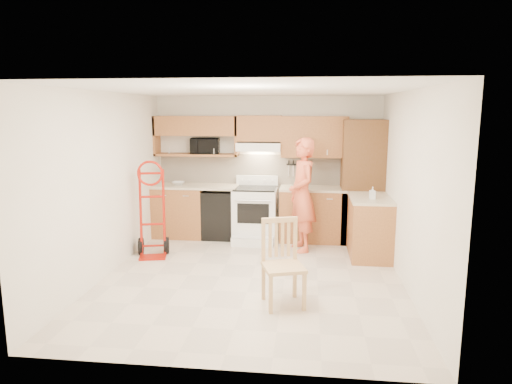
% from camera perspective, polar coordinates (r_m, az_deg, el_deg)
% --- Properties ---
extents(floor, '(4.00, 4.50, 0.02)m').
position_cam_1_polar(floor, '(6.31, -0.53, -10.79)').
color(floor, '#BDAE9C').
rests_on(floor, ground).
extents(ceiling, '(4.00, 4.50, 0.02)m').
position_cam_1_polar(ceiling, '(5.89, -0.57, 12.74)').
color(ceiling, white).
rests_on(ceiling, ground).
extents(wall_back, '(4.00, 0.02, 2.50)m').
position_cam_1_polar(wall_back, '(8.20, 1.41, 3.20)').
color(wall_back, white).
rests_on(wall_back, ground).
extents(wall_front, '(4.00, 0.02, 2.50)m').
position_cam_1_polar(wall_front, '(3.79, -4.81, -5.11)').
color(wall_front, white).
rests_on(wall_front, ground).
extents(wall_left, '(0.02, 4.50, 2.50)m').
position_cam_1_polar(wall_left, '(6.53, -18.34, 0.88)').
color(wall_left, white).
rests_on(wall_left, ground).
extents(wall_right, '(0.02, 4.50, 2.50)m').
position_cam_1_polar(wall_right, '(6.06, 18.66, 0.18)').
color(wall_right, white).
rests_on(wall_right, ground).
extents(backsplash, '(3.92, 0.03, 0.55)m').
position_cam_1_polar(backsplash, '(8.18, 1.40, 2.83)').
color(backsplash, beige).
rests_on(backsplash, wall_back).
extents(lower_cab_left, '(0.90, 0.60, 0.90)m').
position_cam_1_polar(lower_cab_left, '(8.32, -9.52, -2.44)').
color(lower_cab_left, '#A76734').
rests_on(lower_cab_left, ground).
extents(dishwasher, '(0.60, 0.60, 0.85)m').
position_cam_1_polar(dishwasher, '(8.15, -4.43, -2.77)').
color(dishwasher, black).
rests_on(dishwasher, ground).
extents(lower_cab_right, '(1.14, 0.60, 0.90)m').
position_cam_1_polar(lower_cab_right, '(8.00, 7.13, -2.88)').
color(lower_cab_right, '#A76734').
rests_on(lower_cab_right, ground).
extents(countertop_left, '(1.50, 0.63, 0.04)m').
position_cam_1_polar(countertop_left, '(8.15, -7.58, 0.73)').
color(countertop_left, beige).
rests_on(countertop_left, lower_cab_left).
extents(countertop_right, '(1.14, 0.63, 0.04)m').
position_cam_1_polar(countertop_right, '(7.90, 7.20, 0.44)').
color(countertop_right, beige).
rests_on(countertop_right, lower_cab_right).
extents(cab_return_right, '(0.60, 1.00, 0.90)m').
position_cam_1_polar(cab_return_right, '(7.28, 14.05, -4.41)').
color(cab_return_right, '#A76734').
rests_on(cab_return_right, ground).
extents(countertop_return, '(0.63, 1.00, 0.04)m').
position_cam_1_polar(countertop_return, '(7.18, 14.21, -0.78)').
color(countertop_return, beige).
rests_on(countertop_return, cab_return_right).
extents(pantry_tall, '(0.70, 0.60, 2.10)m').
position_cam_1_polar(pantry_tall, '(7.94, 13.15, 1.24)').
color(pantry_tall, '#4E3112').
rests_on(pantry_tall, ground).
extents(upper_cab_left, '(1.50, 0.33, 0.34)m').
position_cam_1_polar(upper_cab_left, '(8.17, -7.53, 8.23)').
color(upper_cab_left, '#A76734').
rests_on(upper_cab_left, wall_back).
extents(upper_shelf_mw, '(1.50, 0.33, 0.04)m').
position_cam_1_polar(upper_shelf_mw, '(8.21, -7.44, 4.67)').
color(upper_shelf_mw, '#A76734').
rests_on(upper_shelf_mw, wall_back).
extents(upper_cab_center, '(0.76, 0.33, 0.44)m').
position_cam_1_polar(upper_cab_center, '(7.98, 0.45, 7.98)').
color(upper_cab_center, '#A76734').
rests_on(upper_cab_center, wall_back).
extents(upper_cab_right, '(1.14, 0.33, 0.70)m').
position_cam_1_polar(upper_cab_right, '(7.94, 7.34, 6.88)').
color(upper_cab_right, '#A76734').
rests_on(upper_cab_right, wall_back).
extents(range_hood, '(0.76, 0.46, 0.14)m').
position_cam_1_polar(range_hood, '(7.93, 0.40, 5.73)').
color(range_hood, white).
rests_on(range_hood, wall_back).
extents(knife_strip, '(0.40, 0.05, 0.29)m').
position_cam_1_polar(knife_strip, '(8.11, 5.26, 3.01)').
color(knife_strip, black).
rests_on(knife_strip, backsplash).
extents(microwave, '(0.53, 0.39, 0.28)m').
position_cam_1_polar(microwave, '(8.16, -6.41, 5.78)').
color(microwave, black).
rests_on(microwave, upper_shelf_mw).
extents(range, '(0.75, 0.98, 1.10)m').
position_cam_1_polar(range, '(7.89, -0.15, -2.24)').
color(range, white).
rests_on(range, ground).
extents(person, '(0.63, 0.77, 1.83)m').
position_cam_1_polar(person, '(7.31, 5.80, -0.36)').
color(person, '#E05E3B').
rests_on(person, ground).
extents(hand_truck, '(0.63, 0.60, 1.35)m').
position_cam_1_polar(hand_truck, '(7.19, -12.95, -2.69)').
color(hand_truck, '#A9170A').
rests_on(hand_truck, ground).
extents(dining_chair, '(0.58, 0.61, 1.01)m').
position_cam_1_polar(dining_chair, '(5.32, 3.47, -8.98)').
color(dining_chair, tan).
rests_on(dining_chair, ground).
extents(soap_bottle, '(0.09, 0.09, 0.18)m').
position_cam_1_polar(soap_bottle, '(7.02, 14.40, -0.10)').
color(soap_bottle, white).
rests_on(soap_bottle, countertop_return).
extents(bowl, '(0.24, 0.24, 0.06)m').
position_cam_1_polar(bowl, '(8.22, -9.71, 1.09)').
color(bowl, white).
rests_on(bowl, countertop_left).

